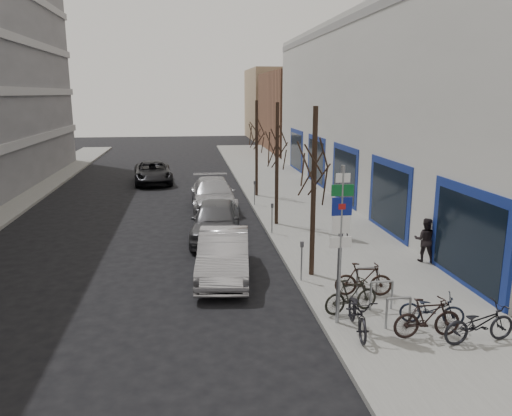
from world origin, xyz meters
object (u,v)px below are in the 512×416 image
object	(u,v)px
highway_sign_pole	(341,236)
bike_far_curb	(480,320)
tree_far	(257,126)
bike_near_left	(358,310)
meter_front	(302,257)
parked_car_back	(213,194)
bike_near_right	(427,317)
meter_mid	(272,215)
pedestrian_near	(345,220)
tree_near	(315,152)
bike_far_inner	(364,279)
bike_mid_inner	(351,295)
bike_rack	(382,292)
tree_mid	(277,135)
lane_car	(153,173)
parked_car_mid	(216,220)
pedestrian_far	(425,240)
meter_back	(255,190)
bike_mid_curb	(432,306)
parked_car_front	(224,255)

from	to	relation	value
highway_sign_pole	bike_far_curb	world-z (taller)	highway_sign_pole
tree_far	bike_near_left	size ratio (longest dim) A/B	2.93
meter_front	parked_car_back	distance (m)	11.09
meter_front	bike_near_right	world-z (taller)	meter_front
tree_far	meter_mid	size ratio (longest dim) A/B	4.33
bike_far_curb	pedestrian_near	world-z (taller)	pedestrian_near
meter_mid	bike_near_right	distance (m)	9.79
tree_near	parked_car_back	bearing A→B (deg)	104.18
meter_front	bike_far_inner	xyz separation A→B (m)	(1.50, -1.41, -0.26)
tree_far	bike_mid_inner	xyz separation A→B (m)	(0.34, -15.96, -3.47)
meter_front	pedestrian_near	distance (m)	5.02
bike_rack	tree_far	xyz separation A→B (m)	(-1.20, 15.90, 3.44)
bike_rack	bike_near_right	size ratio (longest dim) A/B	1.33
tree_mid	bike_mid_inner	world-z (taller)	tree_mid
tree_near	lane_car	size ratio (longest dim) A/B	1.07
bike_rack	pedestrian_near	world-z (taller)	pedestrian_near
bike_rack	parked_car_mid	distance (m)	8.76
pedestrian_near	pedestrian_far	bearing A→B (deg)	92.66
highway_sign_pole	meter_back	distance (m)	14.10
bike_near_right	bike_far_inner	distance (m)	2.72
bike_mid_curb	lane_car	distance (m)	24.08
parked_car_mid	highway_sign_pole	bearing A→B (deg)	-66.26
tree_mid	bike_near_right	size ratio (longest dim) A/B	3.25
tree_mid	parked_car_back	size ratio (longest dim) A/B	1.01
bike_mid_curb	parked_car_mid	xyz separation A→B (m)	(-4.93, 8.80, 0.17)
bike_far_curb	parked_car_front	size ratio (longest dim) A/B	0.40
meter_front	bike_far_inner	distance (m)	2.08
bike_rack	meter_mid	xyz separation A→B (m)	(-1.65, 7.90, 0.26)
bike_mid_curb	bike_mid_inner	xyz separation A→B (m)	(-1.80, 0.95, 0.00)
tree_far	meter_back	bearing A→B (deg)	-100.20
bike_rack	tree_far	world-z (taller)	tree_far
tree_mid	highway_sign_pole	bearing A→B (deg)	-91.14
bike_far_inner	pedestrian_near	distance (m)	5.77
parked_car_back	bike_far_inner	bearing A→B (deg)	-74.12
bike_mid_curb	bike_mid_inner	size ratio (longest dim) A/B	0.99
bike_far_inner	parked_car_mid	size ratio (longest dim) A/B	0.35
bike_far_curb	bike_near_right	bearing A→B (deg)	64.51
highway_sign_pole	lane_car	world-z (taller)	highway_sign_pole
meter_mid	bike_mid_inner	distance (m)	8.00
bike_near_right	pedestrian_near	bearing A→B (deg)	-3.98
bike_near_left	lane_car	size ratio (longest dim) A/B	0.36
meter_back	parked_car_front	bearing A→B (deg)	-103.26
lane_car	meter_back	bearing A→B (deg)	-60.54
tree_far	bike_near_left	world-z (taller)	tree_far
bike_far_curb	pedestrian_near	bearing A→B (deg)	-2.18
tree_far	bike_mid_curb	bearing A→B (deg)	-82.81
pedestrian_far	meter_mid	bearing A→B (deg)	-15.20
parked_car_back	bike_mid_curb	bearing A→B (deg)	-72.35
bike_mid_curb	bike_far_inner	world-z (taller)	bike_far_inner
tree_near	bike_mid_inner	distance (m)	4.57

